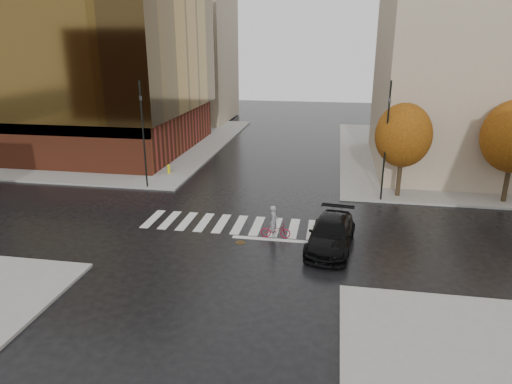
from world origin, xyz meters
The scene contains 14 objects.
ground centered at (0.00, 0.00, 0.00)m, with size 120.00×120.00×0.00m, color black.
sidewalk_nw centered at (-21.00, 21.00, 0.07)m, with size 30.00×30.00×0.15m, color gray.
sidewalk_ne centered at (21.00, 21.00, 0.07)m, with size 30.00×30.00×0.15m, color gray.
crosswalk centered at (0.00, 0.50, 0.01)m, with size 12.00×3.00×0.01m, color silver.
office_glass centered at (-22.00, 17.99, 8.28)m, with size 27.00×19.00×16.00m.
building_ne_tan centered at (17.00, 17.00, 9.15)m, with size 16.00×16.00×18.00m, color tan.
building_nw_far centered at (-16.00, 37.00, 10.15)m, with size 14.00×12.00×20.00m, color tan.
tree_ne_a centered at (10.00, 7.40, 4.46)m, with size 3.80×3.80×6.50m.
sedan centered at (5.50, -1.80, 0.80)m, with size 2.24×5.50×1.60m, color black.
cyclist centered at (2.38, -1.00, 0.65)m, with size 1.70×0.67×1.90m.
traffic_light_nw centered at (-8.28, 6.30, 4.63)m, with size 0.23×0.21×7.77m.
traffic_light_ne centered at (8.77, 6.30, 4.81)m, with size 0.23×0.25×8.03m.
fire_hydrant centered at (-7.94, 10.00, 0.56)m, with size 0.27×0.27×0.75m.
manhole centered at (0.59, -2.00, 0.01)m, with size 0.57×0.57×0.01m, color #483419.
Camera 1 is at (5.40, -24.45, 10.58)m, focal length 32.00 mm.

